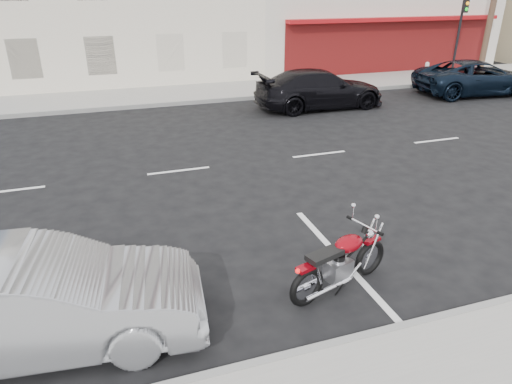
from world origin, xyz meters
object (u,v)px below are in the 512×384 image
traffic_light (461,26)px  motorcycle (371,250)px  suv_far (476,77)px  car_far (320,89)px  fire_hydrant (427,69)px  sedan_silver (36,302)px

traffic_light → motorcycle: size_ratio=1.96×
suv_far → car_far: 7.48m
traffic_light → fire_hydrant: 2.53m
motorcycle → suv_far: bearing=25.0°
motorcycle → suv_far: (11.57, 10.52, 0.27)m
car_far → motorcycle: bearing=158.1°
traffic_light → sedan_silver: bearing=-142.5°
motorcycle → sedan_silver: 4.98m
fire_hydrant → suv_far: size_ratio=0.14×
fire_hydrant → traffic_light: bearing=-6.4°
motorcycle → sedan_silver: (-4.97, -0.09, 0.24)m
suv_far → sedan_silver: bearing=128.4°
traffic_light → motorcycle: 19.34m
sedan_silver → suv_far: bearing=-50.9°
traffic_light → car_far: size_ratio=0.75×
sedan_silver → fire_hydrant: bearing=-43.3°
traffic_light → sedan_silver: (-18.24, -14.00, -1.86)m
fire_hydrant → motorcycle: 18.36m
suv_far → car_far: bearing=96.1°
sedan_silver → suv_far: 19.65m
fire_hydrant → suv_far: 3.57m
fire_hydrant → motorcycle: bearing=-129.9°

